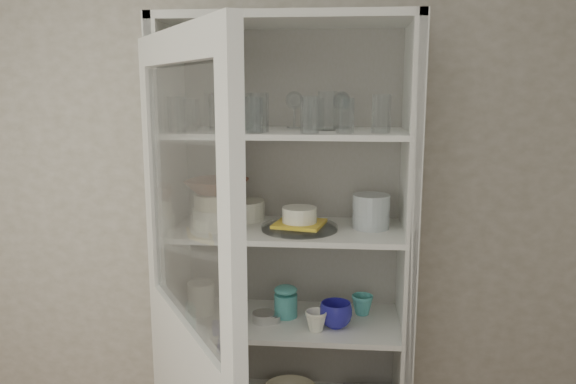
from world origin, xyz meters
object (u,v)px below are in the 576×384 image
Objects in this scene: goblet_1 at (294,108)px; white_ramekin at (300,215)px; goblet_2 at (341,110)px; grey_bowl_stack at (371,212)px; glass_platter at (299,227)px; mug_white at (316,321)px; teal_jar at (286,303)px; mug_blue at (336,315)px; plate_stack_back at (241,210)px; pantry_cabinet at (289,295)px; terracotta_bowl at (217,186)px; white_canister at (201,298)px; measuring_cups at (264,317)px; goblet_0 at (216,109)px; plate_stack_front at (218,218)px; goblet_3 at (342,108)px; cream_bowl at (217,201)px; yellow_trivet at (299,224)px; mug_teal at (362,305)px.

goblet_1 is 1.17× the size of white_ramekin.
goblet_2 is 1.04× the size of grey_bowl_stack.
glass_platter reaches higher than mug_white.
mug_blue is at bearing -22.18° from teal_jar.
plate_stack_back is 0.57m from grey_bowl_stack.
pantry_cabinet reaches higher than plate_stack_back.
plate_stack_back is at bearing 66.52° from terracotta_bowl.
pantry_cabinet is 12.70× the size of goblet_1.
mug_white is (0.34, -0.24, -0.40)m from plate_stack_back.
white_canister is (-0.43, 0.06, -0.34)m from glass_platter.
mug_white is at bearing -17.32° from measuring_cups.
terracotta_bowl reaches higher than mug_white.
plate_stack_back is at bearing 5.28° from goblet_0.
terracotta_bowl is (-0.30, -0.14, -0.31)m from goblet_1.
plate_stack_front is at bearing -30.88° from white_canister.
goblet_3 is 0.86m from teal_jar.
cream_bowl reaches higher than white_canister.
yellow_trivet reaches higher than white_canister.
cream_bowl is 1.59× the size of teal_jar.
glass_platter reaches higher than measuring_cups.
pantry_cabinet is 6.74× the size of glass_platter.
grey_bowl_stack is at bearing -8.76° from pantry_cabinet.
goblet_0 reaches higher than white_canister.
white_ramekin is (0.34, -0.00, -0.11)m from terracotta_bowl.
goblet_3 is 1.17× the size of white_ramekin.
white_ramekin is 0.41m from teal_jar.
grey_bowl_stack reaches higher than plate_stack_back.
goblet_0 is at bearing 157.73° from glass_platter.
glass_platter is 0.46m from mug_teal.
goblet_1 is 0.19m from goblet_2.
goblet_1 is 1.20× the size of white_canister.
white_ramekin is 1.18× the size of teal_jar.
plate_stack_front is 1.58× the size of mug_blue.
plate_stack_back is 1.57× the size of mug_blue.
yellow_trivet reaches higher than mug_teal.
mug_white is (-0.08, -0.04, -0.01)m from mug_blue.
glass_platter is (0.27, -0.16, -0.03)m from plate_stack_back.
plate_stack_back is 0.61m from mug_blue.
yellow_trivet reaches higher than mug_blue.
terracotta_bowl is at bearing 179.74° from glass_platter.
teal_jar is at bearing 179.09° from grey_bowl_stack.
goblet_1 reaches higher than goblet_2.
goblet_0 is at bearing 171.03° from pantry_cabinet.
glass_platter is (0.34, -0.00, -0.16)m from terracotta_bowl.
cream_bowl is 1.00× the size of yellow_trivet.
pantry_cabinet is 9.99× the size of plate_stack_front.
measuring_cups is 0.30m from white_canister.
terracotta_bowl is at bearing -165.35° from goblet_2.
goblet_1 reaches higher than teal_jar.
goblet_1 is at bearing 71.89° from teal_jar.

